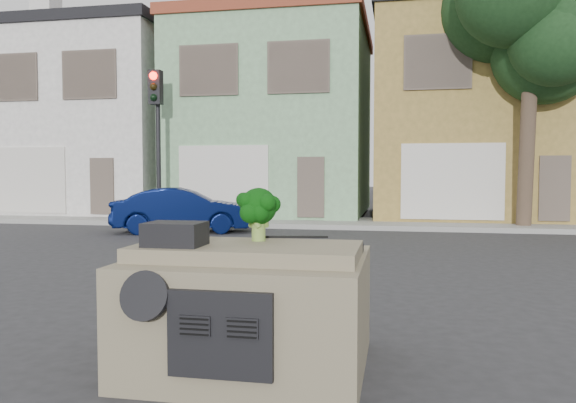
% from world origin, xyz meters
% --- Properties ---
extents(ground_plane, '(120.00, 120.00, 0.00)m').
position_xyz_m(ground_plane, '(0.00, 0.00, 0.00)').
color(ground_plane, '#303033').
rests_on(ground_plane, ground).
extents(sidewalk, '(40.00, 3.00, 0.15)m').
position_xyz_m(sidewalk, '(0.00, 10.50, 0.07)').
color(sidewalk, gray).
rests_on(sidewalk, ground).
extents(townhouse_white, '(7.20, 8.20, 7.55)m').
position_xyz_m(townhouse_white, '(-11.00, 14.50, 3.77)').
color(townhouse_white, silver).
rests_on(townhouse_white, ground).
extents(townhouse_mint, '(7.20, 8.20, 7.55)m').
position_xyz_m(townhouse_mint, '(-3.50, 14.50, 3.77)').
color(townhouse_mint, '#7DAB7D').
rests_on(townhouse_mint, ground).
extents(townhouse_tan, '(7.20, 8.20, 7.55)m').
position_xyz_m(townhouse_tan, '(4.00, 14.50, 3.77)').
color(townhouse_tan, olive).
rests_on(townhouse_tan, ground).
extents(navy_sedan, '(4.15, 2.44, 1.29)m').
position_xyz_m(navy_sedan, '(-4.83, 7.47, 0.00)').
color(navy_sedan, '#050F38').
rests_on(navy_sedan, ground).
extents(traffic_signal, '(0.40, 0.40, 5.10)m').
position_xyz_m(traffic_signal, '(-6.50, 9.50, 2.55)').
color(traffic_signal, black).
rests_on(traffic_signal, ground).
extents(tree_near, '(4.40, 4.00, 8.50)m').
position_xyz_m(tree_near, '(5.00, 9.80, 4.25)').
color(tree_near, '#183618').
rests_on(tree_near, ground).
extents(car_dashboard, '(2.00, 1.80, 1.12)m').
position_xyz_m(car_dashboard, '(0.00, -3.00, 0.56)').
color(car_dashboard, '#7A7057').
rests_on(car_dashboard, ground).
extents(instrument_hump, '(0.48, 0.38, 0.20)m').
position_xyz_m(instrument_hump, '(-0.58, -3.35, 1.22)').
color(instrument_hump, black).
rests_on(instrument_hump, car_dashboard).
extents(wiper_arm, '(0.69, 0.15, 0.02)m').
position_xyz_m(wiper_arm, '(0.28, -2.62, 1.13)').
color(wiper_arm, black).
rests_on(wiper_arm, car_dashboard).
extents(broccoli, '(0.56, 0.56, 0.49)m').
position_xyz_m(broccoli, '(0.03, -2.89, 1.37)').
color(broccoli, black).
rests_on(broccoli, car_dashboard).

